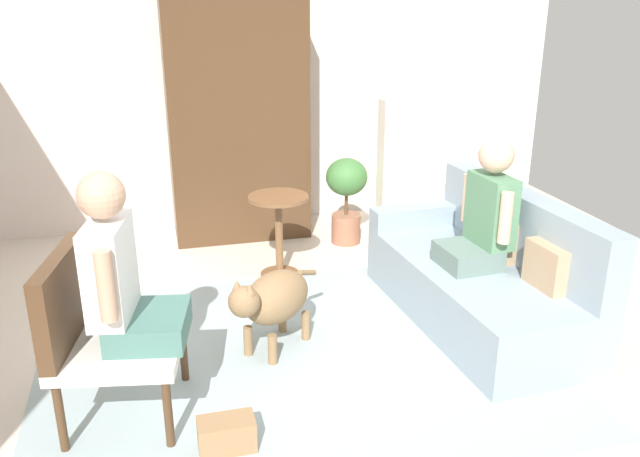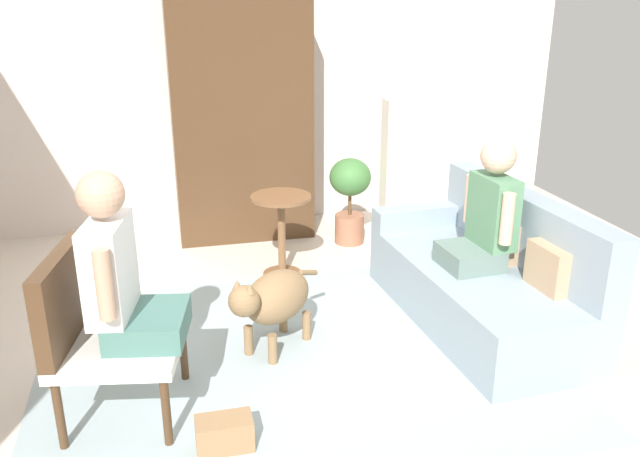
{
  "view_description": "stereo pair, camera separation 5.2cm",
  "coord_description": "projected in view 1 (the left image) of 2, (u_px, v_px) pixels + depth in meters",
  "views": [
    {
      "loc": [
        -0.93,
        -3.32,
        2.12
      ],
      "look_at": [
        -0.05,
        0.01,
        0.87
      ],
      "focal_mm": 36.67,
      "sensor_mm": 36.0,
      "label": 1
    },
    {
      "loc": [
        -0.88,
        -3.34,
        2.12
      ],
      "look_at": [
        -0.05,
        0.01,
        0.87
      ],
      "focal_mm": 36.67,
      "sensor_mm": 36.0,
      "label": 2
    }
  ],
  "objects": [
    {
      "name": "couch",
      "position": [
        482.0,
        277.0,
        4.43
      ],
      "size": [
        0.93,
        1.85,
        0.87
      ],
      "color": "#8EA0AD",
      "rests_on": "ground"
    },
    {
      "name": "column_lamp",
      "position": [
        390.0,
        179.0,
        5.47
      ],
      "size": [
        0.2,
        0.2,
        1.31
      ],
      "color": "#4C4742",
      "rests_on": "ground"
    },
    {
      "name": "dog",
      "position": [
        273.0,
        299.0,
        4.0
      ],
      "size": [
        0.65,
        0.6,
        0.57
      ],
      "color": "olive",
      "rests_on": "ground"
    },
    {
      "name": "area_rug",
      "position": [
        295.0,
        358.0,
        4.01
      ],
      "size": [
        3.04,
        2.42,
        0.01
      ],
      "primitive_type": "cube",
      "color": "#9EB2B7",
      "rests_on": "ground"
    },
    {
      "name": "handbag",
      "position": [
        227.0,
        434.0,
        3.2
      ],
      "size": [
        0.28,
        0.16,
        0.17
      ],
      "primitive_type": "cube",
      "color": "#99724C",
      "rests_on": "ground"
    },
    {
      "name": "ground_plane",
      "position": [
        329.0,
        363.0,
        3.97
      ],
      "size": [
        6.61,
        6.61,
        0.0
      ],
      "primitive_type": "plane",
      "color": "beige"
    },
    {
      "name": "round_end_table",
      "position": [
        279.0,
        228.0,
        5.04
      ],
      "size": [
        0.46,
        0.46,
        0.67
      ],
      "color": "brown",
      "rests_on": "ground"
    },
    {
      "name": "person_on_armchair",
      "position": [
        121.0,
        275.0,
        3.23
      ],
      "size": [
        0.52,
        0.57,
        0.89
      ],
      "color": "#457067"
    },
    {
      "name": "armoire_cabinet",
      "position": [
        237.0,
        121.0,
        5.75
      ],
      "size": [
        1.2,
        0.56,
        2.1
      ],
      "primitive_type": "cube",
      "color": "#4C331E",
      "rests_on": "ground"
    },
    {
      "name": "person_on_couch",
      "position": [
        485.0,
        213.0,
        4.24
      ],
      "size": [
        0.45,
        0.52,
        0.85
      ],
      "color": "slate"
    },
    {
      "name": "potted_plant",
      "position": [
        346.0,
        192.0,
        5.73
      ],
      "size": [
        0.36,
        0.36,
        0.77
      ],
      "color": "#996047",
      "rests_on": "ground"
    },
    {
      "name": "armchair",
      "position": [
        95.0,
        325.0,
        3.32
      ],
      "size": [
        0.73,
        0.79,
        0.91
      ],
      "color": "#4C331E",
      "rests_on": "ground"
    },
    {
      "name": "back_wall",
      "position": [
        249.0,
        72.0,
        6.04
      ],
      "size": [
        6.05,
        0.12,
        2.84
      ],
      "primitive_type": "cube",
      "color": "silver",
      "rests_on": "ground"
    }
  ]
}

